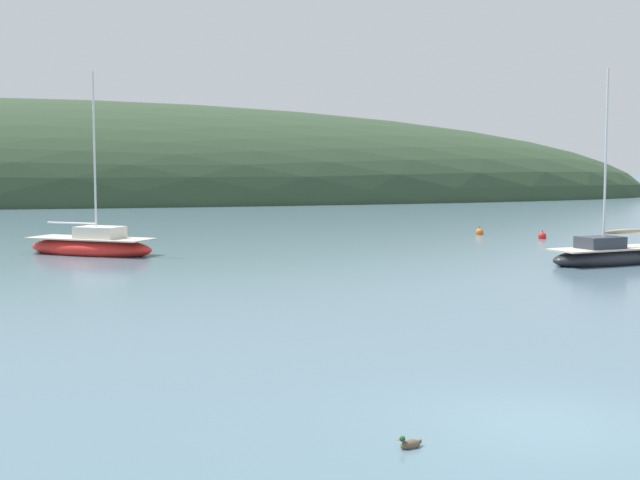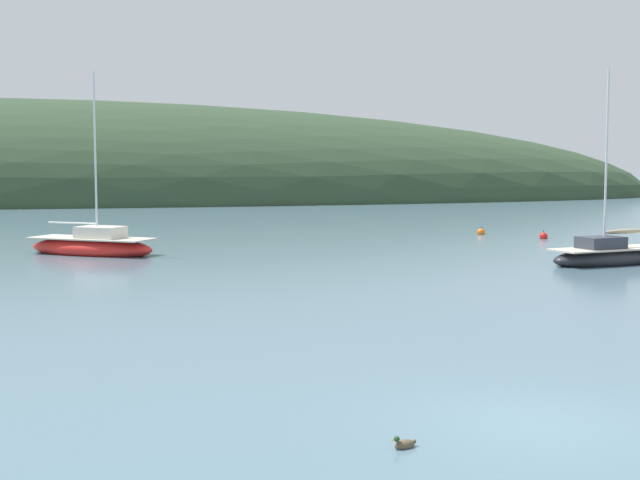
# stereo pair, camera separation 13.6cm
# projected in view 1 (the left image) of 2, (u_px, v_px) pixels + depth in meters

# --- Properties ---
(ground_plane) EXTENTS (400.00, 400.00, 0.00)m
(ground_plane) POSITION_uv_depth(u_px,v_px,m) (543.00, 424.00, 14.43)
(ground_plane) COLOR slate
(sailboat_red_portside) EXTENTS (5.70, 3.09, 8.02)m
(sailboat_red_portside) POSITION_uv_depth(u_px,v_px,m) (608.00, 255.00, 36.45)
(sailboat_red_portside) COLOR #232328
(sailboat_red_portside) RESTS_ON ground
(sailboat_yellow_far) EXTENTS (6.37, 4.98, 8.29)m
(sailboat_yellow_far) POSITION_uv_depth(u_px,v_px,m) (92.00, 246.00, 40.13)
(sailboat_yellow_far) COLOR red
(sailboat_yellow_far) RESTS_ON ground
(mooring_buoy_inner) EXTENTS (0.44, 0.44, 0.54)m
(mooring_buoy_inner) POSITION_uv_depth(u_px,v_px,m) (542.00, 236.00, 48.15)
(mooring_buoy_inner) COLOR red
(mooring_buoy_inner) RESTS_ON ground
(mooring_buoy_channel) EXTENTS (0.44, 0.44, 0.54)m
(mooring_buoy_channel) POSITION_uv_depth(u_px,v_px,m) (480.00, 232.00, 50.87)
(mooring_buoy_channel) COLOR orange
(mooring_buoy_channel) RESTS_ON ground
(duck_lone_left) EXTENTS (0.42, 0.29, 0.24)m
(duck_lone_left) POSITION_uv_depth(u_px,v_px,m) (410.00, 444.00, 13.26)
(duck_lone_left) COLOR brown
(duck_lone_left) RESTS_ON ground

